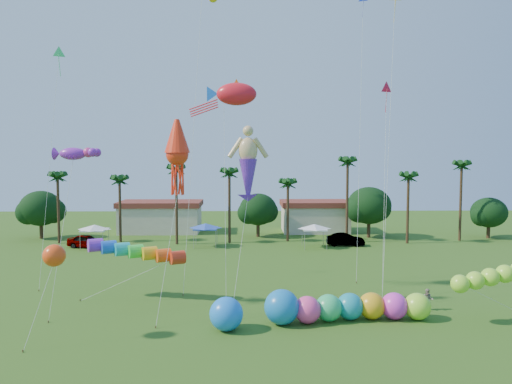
{
  "coord_description": "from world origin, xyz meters",
  "views": [
    {
      "loc": [
        -0.75,
        -27.18,
        11.6
      ],
      "look_at": [
        0.0,
        10.0,
        9.0
      ],
      "focal_mm": 35.0,
      "sensor_mm": 36.0,
      "label": 1
    }
  ],
  "objects_px": {
    "car_a": "(87,241)",
    "caterpillar_inflatable": "(342,307)",
    "blue_ball": "(226,314)",
    "spectator_b": "(428,300)",
    "car_b": "(345,240)"
  },
  "relations": [
    {
      "from": "car_a",
      "to": "blue_ball",
      "type": "xyz_separation_m",
      "value": [
        19.17,
        -31.1,
        0.3
      ]
    },
    {
      "from": "spectator_b",
      "to": "blue_ball",
      "type": "bearing_deg",
      "value": -139.87
    },
    {
      "from": "car_a",
      "to": "caterpillar_inflatable",
      "type": "bearing_deg",
      "value": -123.96
    },
    {
      "from": "caterpillar_inflatable",
      "to": "blue_ball",
      "type": "distance_m",
      "value": 8.26
    },
    {
      "from": "spectator_b",
      "to": "caterpillar_inflatable",
      "type": "xyz_separation_m",
      "value": [
        -7.02,
        -2.36,
        0.2
      ]
    },
    {
      "from": "car_a",
      "to": "caterpillar_inflatable",
      "type": "xyz_separation_m",
      "value": [
        27.24,
        -29.38,
        0.2
      ]
    },
    {
      "from": "car_a",
      "to": "blue_ball",
      "type": "distance_m",
      "value": 36.53
    },
    {
      "from": "car_a",
      "to": "blue_ball",
      "type": "bearing_deg",
      "value": -135.15
    },
    {
      "from": "car_a",
      "to": "caterpillar_inflatable",
      "type": "relative_size",
      "value": 0.4
    },
    {
      "from": "car_b",
      "to": "caterpillar_inflatable",
      "type": "relative_size",
      "value": 0.41
    },
    {
      "from": "blue_ball",
      "to": "spectator_b",
      "type": "bearing_deg",
      "value": 15.13
    },
    {
      "from": "car_a",
      "to": "blue_ball",
      "type": "relative_size",
      "value": 2.15
    },
    {
      "from": "car_b",
      "to": "blue_ball",
      "type": "height_order",
      "value": "blue_ball"
    },
    {
      "from": "car_a",
      "to": "blue_ball",
      "type": "height_order",
      "value": "blue_ball"
    },
    {
      "from": "spectator_b",
      "to": "blue_ball",
      "type": "xyz_separation_m",
      "value": [
        -15.09,
        -4.08,
        0.31
      ]
    }
  ]
}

